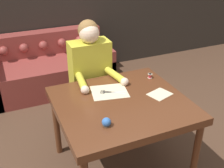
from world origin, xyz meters
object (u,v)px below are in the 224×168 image
Objects in this scene: thread_spool at (150,76)px; pin_cushion at (106,122)px; person at (91,79)px; dining_table at (122,109)px; couch at (48,69)px; scissors at (109,92)px.

thread_spool is 0.91m from pin_cushion.
thread_spool is (0.50, -0.38, 0.12)m from person.
thread_spool is (0.45, 0.29, 0.10)m from dining_table.
pin_cushion is (-0.71, -0.57, 0.01)m from thread_spool.
dining_table is 0.63× the size of couch.
dining_table is 4.83× the size of scissors.
thread_spool reaches higher than dining_table.
person reaches higher than dining_table.
couch is 24.94× the size of pin_cushion.
dining_table is at bearing -85.79° from person.
thread_spool is at bearing 12.18° from scissors.
scissors is (-0.04, 0.19, 0.08)m from dining_table.
couch is at bearing 90.74° from pin_cushion.
person is at bearing 142.91° from thread_spool.
pin_cushion is (0.03, -2.21, 0.51)m from couch.
couch is 7.61× the size of scissors.
thread_spool is (0.50, 0.11, 0.02)m from scissors.
person is 5.61× the size of scissors.
thread_spool is at bearing -65.81° from couch.
person is (0.24, -1.26, 0.38)m from couch.
dining_table is 0.55m from thread_spool.
pin_cushion reaches higher than thread_spool.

